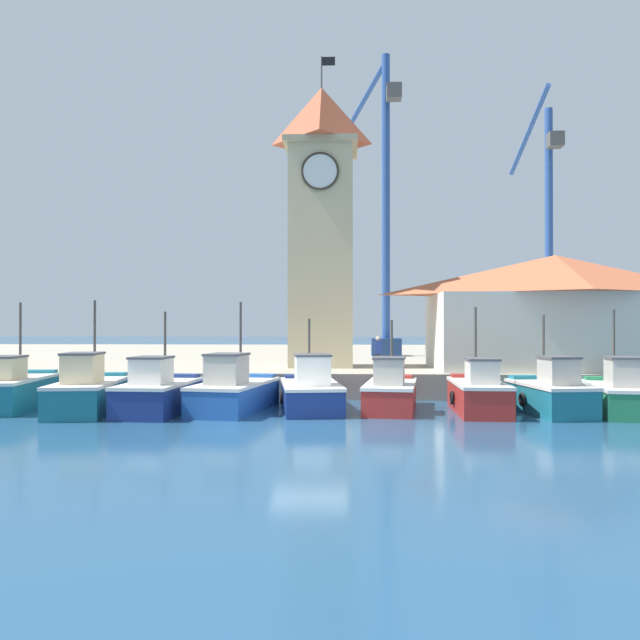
# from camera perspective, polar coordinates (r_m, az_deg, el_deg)

# --- Properties ---
(ground_plane) EXTENTS (300.00, 300.00, 0.00)m
(ground_plane) POSITION_cam_1_polar(r_m,az_deg,el_deg) (20.83, -0.94, -9.49)
(ground_plane) COLOR navy
(quay_wharf) EXTENTS (120.00, 40.00, 1.14)m
(quay_wharf) POSITION_cam_1_polar(r_m,az_deg,el_deg) (47.12, 1.08, -3.74)
(quay_wharf) COLOR #A89E89
(quay_wharf) RESTS_ON ground
(fishing_boat_far_left) EXTENTS (2.60, 5.30, 4.18)m
(fishing_boat_far_left) POSITION_cam_1_polar(r_m,az_deg,el_deg) (27.27, -26.27, -5.72)
(fishing_boat_far_left) COLOR #196B7F
(fishing_boat_far_left) RESTS_ON ground
(fishing_boat_left_outer) EXTENTS (2.61, 5.40, 4.22)m
(fishing_boat_left_outer) POSITION_cam_1_polar(r_m,az_deg,el_deg) (24.98, -20.37, -6.17)
(fishing_boat_left_outer) COLOR #196B7F
(fishing_boat_left_outer) RESTS_ON ground
(fishing_boat_left_inner) EXTENTS (2.30, 4.81, 3.78)m
(fishing_boat_left_inner) POSITION_cam_1_polar(r_m,az_deg,el_deg) (24.03, -14.53, -6.49)
(fishing_boat_left_inner) COLOR navy
(fishing_boat_left_inner) RESTS_ON ground
(fishing_boat_mid_left) EXTENTS (2.93, 5.43, 4.18)m
(fishing_boat_mid_left) POSITION_cam_1_polar(r_m,az_deg,el_deg) (24.06, -7.86, -6.49)
(fishing_boat_mid_left) COLOR #2356A8
(fishing_boat_mid_left) RESTS_ON ground
(fishing_boat_center) EXTENTS (2.83, 5.23, 3.52)m
(fishing_boat_center) POSITION_cam_1_polar(r_m,az_deg,el_deg) (24.04, -0.87, -6.55)
(fishing_boat_center) COLOR navy
(fishing_boat_center) RESTS_ON ground
(fishing_boat_mid_right) EXTENTS (2.45, 4.85, 3.46)m
(fishing_boat_mid_right) POSITION_cam_1_polar(r_m,az_deg,el_deg) (24.15, 6.47, -6.56)
(fishing_boat_mid_right) COLOR #AD2823
(fishing_boat_mid_right) RESTS_ON ground
(fishing_boat_right_inner) EXTENTS (1.95, 4.55, 3.96)m
(fishing_boat_right_inner) POSITION_cam_1_polar(r_m,az_deg,el_deg) (24.03, 14.28, -6.51)
(fishing_boat_right_inner) COLOR #AD2823
(fishing_boat_right_inner) RESTS_ON ground
(fishing_boat_right_outer) EXTENTS (2.37, 4.29, 3.64)m
(fishing_boat_right_outer) POSITION_cam_1_polar(r_m,az_deg,el_deg) (24.50, 20.31, -6.36)
(fishing_boat_right_outer) COLOR #196B7F
(fishing_boat_right_outer) RESTS_ON ground
(fishing_boat_far_right) EXTENTS (2.44, 4.69, 3.84)m
(fishing_boat_far_right) POSITION_cam_1_polar(r_m,az_deg,el_deg) (25.44, 25.62, -6.17)
(fishing_boat_far_right) COLOR #237A4C
(fishing_boat_far_right) RESTS_ON ground
(clock_tower) EXTENTS (3.69, 3.69, 15.98)m
(clock_tower) POSITION_cam_1_polar(r_m,az_deg,el_deg) (32.45, 0.14, 9.25)
(clock_tower) COLOR beige
(clock_tower) RESTS_ON quay_wharf
(warehouse_right) EXTENTS (12.20, 6.94, 5.53)m
(warehouse_right) POSITION_cam_1_polar(r_m,az_deg,el_deg) (32.42, 20.73, 0.81)
(warehouse_right) COLOR silver
(warehouse_right) RESTS_ON quay_wharf
(port_crane_near) EXTENTS (2.00, 10.80, 19.47)m
(port_crane_near) POSITION_cam_1_polar(r_m,az_deg,el_deg) (47.94, 20.06, 5.68)
(port_crane_near) COLOR navy
(port_crane_near) RESTS_ON quay_wharf
(port_crane_far) EXTENTS (3.87, 9.04, 20.85)m
(port_crane_far) POSITION_cam_1_polar(r_m,az_deg,el_deg) (43.84, 5.94, 7.70)
(port_crane_far) COLOR navy
(port_crane_far) RESTS_ON quay_wharf
(dock_worker_near_tower) EXTENTS (0.34, 0.22, 1.62)m
(dock_worker_near_tower) POSITION_cam_1_polar(r_m,az_deg,el_deg) (27.79, 5.32, -3.10)
(dock_worker_near_tower) COLOR #33333D
(dock_worker_near_tower) RESTS_ON quay_wharf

